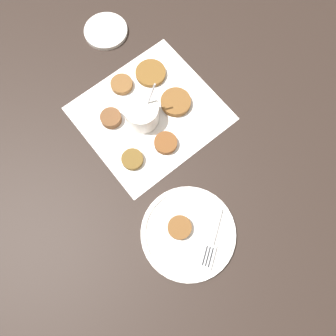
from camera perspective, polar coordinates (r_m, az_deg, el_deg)
ground_plane at (r=0.91m, az=-4.83°, el=9.11°), size 4.00×4.00×0.00m
napkin at (r=0.91m, az=-3.15°, el=9.48°), size 0.40×0.38×0.00m
sauce_bowl at (r=0.87m, az=-4.38°, el=9.47°), size 0.10×0.09×0.12m
fritter_0 at (r=0.95m, az=-8.32°, el=14.10°), size 0.06×0.06×0.01m
fritter_1 at (r=0.91m, az=1.36°, el=11.41°), size 0.08×0.08×0.02m
fritter_2 at (r=0.96m, az=-3.03°, el=16.18°), size 0.09×0.09×0.01m
fritter_3 at (r=0.90m, az=-9.89°, el=8.55°), size 0.06×0.06×0.02m
fritter_4 at (r=0.86m, az=-0.41°, el=4.39°), size 0.06×0.06×0.02m
fritter_5 at (r=0.85m, az=-6.22°, el=1.51°), size 0.06×0.06×0.01m
serving_plate at (r=0.81m, az=3.55°, el=-11.24°), size 0.23×0.23×0.02m
fritter_on_plate at (r=0.79m, az=2.03°, el=-10.31°), size 0.06×0.06×0.01m
fork at (r=0.80m, az=7.50°, el=-12.99°), size 0.13×0.12×0.00m
extra_saucer at (r=1.06m, az=-10.77°, el=22.38°), size 0.13×0.13×0.01m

